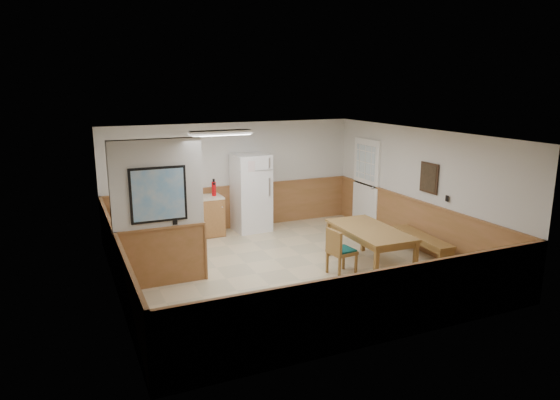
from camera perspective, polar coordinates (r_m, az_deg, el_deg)
name	(u,v)px	position (r m, az deg, el deg)	size (l,w,h in m)	color
ground	(286,269)	(9.38, 0.70, -7.87)	(6.00, 6.00, 0.00)	tan
ceiling	(286,134)	(8.80, 0.74, 7.51)	(6.00, 6.00, 0.02)	white
back_wall	(233,176)	(11.74, -5.41, 2.72)	(6.00, 0.02, 2.50)	silver
right_wall	(419,190)	(10.58, 15.65, 1.14)	(0.02, 6.00, 2.50)	silver
left_wall	(113,222)	(8.26, -18.58, -2.39)	(0.02, 6.00, 2.50)	silver
wainscot_back	(234,207)	(11.88, -5.30, -0.85)	(6.00, 0.04, 1.00)	#9F653F
wainscot_right	(416,225)	(10.75, 15.32, -2.78)	(0.04, 6.00, 1.00)	#9F653F
wainscot_left	(118,267)	(8.48, -18.08, -7.27)	(0.04, 6.00, 1.00)	#9F653F
partition_wall	(159,215)	(8.54, -13.71, -1.69)	(1.50, 0.20, 2.50)	silver
kitchen_counter	(187,217)	(11.29, -10.62, -1.97)	(2.20, 0.61, 1.00)	#A56D3A
exterior_door	(366,183)	(12.09, 9.77, 1.94)	(0.07, 1.02, 2.15)	white
kitchen_window	(140,170)	(11.19, -15.66, 3.33)	(0.80, 0.04, 1.00)	white
wall_painting	(429,178)	(10.28, 16.66, 2.44)	(0.04, 0.50, 0.60)	#342215
fluorescent_fixture	(220,133)	(9.73, -6.83, 7.64)	(1.20, 0.30, 0.09)	white
refrigerator	(251,193)	(11.57, -3.32, 0.82)	(0.83, 0.75, 1.80)	white
dining_table	(370,233)	(9.41, 10.22, -3.78)	(0.98, 1.87, 0.75)	brown
dining_bench	(422,241)	(10.25, 15.93, -4.51)	(0.48, 1.63, 0.45)	brown
dining_chair	(338,249)	(8.99, 6.66, -5.54)	(0.63, 0.47, 0.85)	brown
fire_extinguisher	(214,188)	(11.30, -7.57, 1.33)	(0.10, 0.10, 0.39)	red
soap_bottle	(144,196)	(11.03, -15.32, 0.41)	(0.08, 0.08, 0.24)	#167D22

